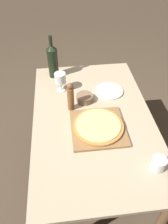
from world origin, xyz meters
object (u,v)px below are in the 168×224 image
at_px(pizza, 98,126).
at_px(wine_bottle, 53,61).
at_px(small_bowl, 85,98).
at_px(pepper_mill, 71,97).
at_px(wine_glass, 60,78).

xyz_separation_m(pizza, wine_bottle, (-0.28, 0.66, 0.12)).
distance_m(pizza, small_bowl, 0.30).
bearing_deg(wine_bottle, pizza, -67.09).
bearing_deg(pepper_mill, wine_bottle, 104.63).
height_order(pizza, small_bowl, small_bowl).
bearing_deg(pizza, wine_glass, 116.83).
xyz_separation_m(pizza, small_bowl, (-0.06, 0.30, -0.00)).
xyz_separation_m(wine_bottle, wine_glass, (0.05, -0.21, -0.04)).
bearing_deg(small_bowl, wine_bottle, 121.53).
distance_m(pizza, wine_glass, 0.51).
bearing_deg(wine_glass, small_bowl, -41.87).
height_order(pepper_mill, small_bowl, pepper_mill).
relative_size(pizza, wine_glass, 2.17).
height_order(wine_bottle, small_bowl, wine_bottle).
height_order(pizza, wine_glass, wine_glass).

